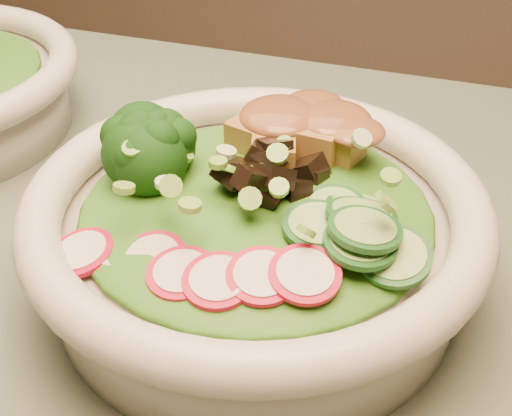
% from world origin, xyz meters
% --- Properties ---
extents(salad_bowl, '(0.29, 0.29, 0.08)m').
position_xyz_m(salad_bowl, '(-0.00, 0.04, 0.79)').
color(salad_bowl, beige).
rests_on(salad_bowl, dining_table).
extents(lettuce_bed, '(0.22, 0.22, 0.03)m').
position_xyz_m(lettuce_bed, '(-0.00, 0.04, 0.81)').
color(lettuce_bed, '#245A12').
rests_on(lettuce_bed, salad_bowl).
extents(broccoli_florets, '(0.11, 0.10, 0.05)m').
position_xyz_m(broccoli_florets, '(-0.07, 0.05, 0.83)').
color(broccoli_florets, black).
rests_on(broccoli_florets, salad_bowl).
extents(radish_slices, '(0.13, 0.08, 0.02)m').
position_xyz_m(radish_slices, '(-0.01, -0.03, 0.82)').
color(radish_slices, '#AF0D2B').
rests_on(radish_slices, salad_bowl).
extents(cucumber_slices, '(0.10, 0.10, 0.04)m').
position_xyz_m(cucumber_slices, '(0.07, 0.03, 0.83)').
color(cucumber_slices, '#93C76F').
rests_on(cucumber_slices, salad_bowl).
extents(mushroom_heap, '(0.10, 0.10, 0.04)m').
position_xyz_m(mushroom_heap, '(-0.00, 0.06, 0.83)').
color(mushroom_heap, black).
rests_on(mushroom_heap, salad_bowl).
extents(tofu_cubes, '(0.11, 0.09, 0.04)m').
position_xyz_m(tofu_cubes, '(0.01, 0.11, 0.83)').
color(tofu_cubes, olive).
rests_on(tofu_cubes, salad_bowl).
extents(peanut_sauce, '(0.08, 0.06, 0.02)m').
position_xyz_m(peanut_sauce, '(0.01, 0.11, 0.84)').
color(peanut_sauce, brown).
rests_on(peanut_sauce, tofu_cubes).
extents(scallion_garnish, '(0.21, 0.21, 0.03)m').
position_xyz_m(scallion_garnish, '(-0.00, 0.04, 0.84)').
color(scallion_garnish, '#6AA439').
rests_on(scallion_garnish, salad_bowl).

